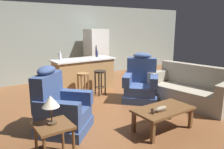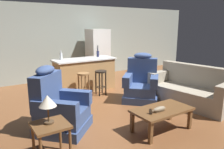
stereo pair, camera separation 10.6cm
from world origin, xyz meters
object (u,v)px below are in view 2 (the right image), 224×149
Objects in this scene: bar_stool_left at (84,81)px; bar_stool_right at (101,78)px; fish_figurine at (158,110)px; refrigerator at (98,54)px; recliner_near_island at (141,84)px; recliner_near_lamp at (59,108)px; bottle_tall_green at (98,54)px; bottle_short_amber at (61,56)px; table_lamp at (48,102)px; kitchen_island at (85,74)px; coffee_table at (162,112)px; end_table at (51,131)px; couch at (191,91)px.

bar_stool_left is 0.52m from bar_stool_right.
fish_figurine is 0.19× the size of refrigerator.
recliner_near_lamp is at bearing -32.88° from recliner_near_island.
bottle_short_amber is (-1.15, 0.05, 0.01)m from bottle_tall_green.
table_lamp is at bearing -71.65° from recliner_near_lamp.
bar_stool_right is at bearing -117.51° from refrigerator.
bar_stool_right reaches higher than fish_figurine.
kitchen_island reaches higher than bar_stool_right.
kitchen_island is 6.66× the size of bottle_short_amber.
bar_stool_left is 1.00× the size of bar_stool_right.
table_lamp reaches higher than bar_stool_left.
bar_stool_left is at bearing -118.84° from kitchen_island.
end_table is at bearing 174.36° from coffee_table.
coffee_table is 1.62× the size of bar_stool_left.
fish_figurine reaches higher than coffee_table.
coffee_table is 0.21m from fish_figurine.
bottle_short_amber is (-1.77, -1.04, 0.17)m from refrigerator.
couch is 3.54m from bottle_short_amber.
kitchen_island reaches higher than end_table.
recliner_near_island is 2.35m from bottle_short_amber.
refrigerator reaches higher than recliner_near_lamp.
end_table is 0.82× the size of bar_stool_right.
recliner_near_island is 2.81m from refrigerator.
refrigerator is at bearing 60.56° from bottle_tall_green.
bottle_short_amber is (-0.81, 0.79, 0.58)m from bar_stool_right.
fish_figurine is at bearing -101.36° from bottle_tall_green.
bar_stool_right is at bearing -114.51° from bottle_tall_green.
refrigerator is at bearing -90.86° from couch.
end_table is at bearing -70.31° from recliner_near_lamp.
refrigerator reaches higher than recliner_near_island.
end_table is 2.07× the size of bottle_short_amber.
couch is 2.95× the size of bar_stool_right.
recliner_near_island is 0.68× the size of refrigerator.
couch is 2.95× the size of bar_stool_left.
recliner_near_lamp is 2.46m from bottle_short_amber.
bottle_tall_green is at bearing 40.72° from bar_stool_left.
couch is 3.58× the size of end_table.
bottle_tall_green is at bearing -75.18° from couch.
fish_figurine is at bearing 12.00° from couch.
end_table is 0.82× the size of bar_stool_left.
couch is 7.41× the size of bottle_short_amber.
bottle_tall_green reaches higher than recliner_near_island.
coffee_table is at bearing -81.28° from bar_stool_left.
couch is at bearing 5.98° from table_lamp.
bar_stool_left is at bearing -69.59° from bottle_short_amber.
kitchen_island is at bearing 55.94° from end_table.
bottle_tall_green is at bearing -123.35° from recliner_near_island.
kitchen_island is 7.09× the size of bottle_tall_green.
table_lamp is 0.23× the size of kitchen_island.
coffee_table is 2.68× the size of table_lamp.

